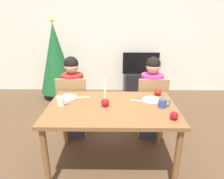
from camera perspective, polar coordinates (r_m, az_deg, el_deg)
ground_plane at (r=2.59m, az=-0.06°, el=-20.01°), size 7.68×7.68×0.00m
back_wall at (r=4.59m, az=0.40°, el=15.56°), size 6.40×0.10×2.60m
dining_table at (r=2.22m, az=-0.07°, el=-6.73°), size 1.40×0.90×0.75m
chair_left at (r=2.89m, az=-10.95°, el=-3.83°), size 0.40×0.40×0.90m
chair_right at (r=2.88m, az=11.06°, el=-3.94°), size 0.40×0.40×0.90m
person_left_child at (r=2.90m, az=-10.90°, el=-2.53°), size 0.30×0.30×1.17m
person_right_child at (r=2.89m, az=11.03°, el=-2.64°), size 0.30×0.30×1.17m
tv_stand at (r=4.55m, az=7.94°, el=1.65°), size 0.64×0.40×0.48m
tv at (r=4.42m, az=8.23°, el=7.44°), size 0.79×0.05×0.46m
christmas_tree at (r=4.34m, az=-15.80°, el=8.55°), size 0.72×0.72×1.64m
candle_centerpiece at (r=2.15m, az=-1.98°, el=-3.27°), size 0.09×0.09×0.31m
plate_left at (r=2.45m, az=-12.51°, el=-2.20°), size 0.21×0.21×0.01m
plate_right at (r=2.37m, az=11.23°, el=-2.89°), size 0.22×0.22×0.01m
mug_left at (r=2.25m, az=-14.40°, el=-3.24°), size 0.13×0.08×0.10m
mug_right at (r=2.21m, az=14.27°, el=-3.81°), size 0.13×0.09×0.09m
fork_left at (r=2.43m, az=-8.58°, el=-2.22°), size 0.18×0.05×0.01m
fork_right at (r=2.33m, az=7.29°, el=-3.15°), size 0.18×0.07×0.01m
apple_near_candle at (r=1.99m, az=17.35°, el=-7.11°), size 0.08×0.08×0.08m
apple_by_left_plate at (r=2.53m, az=13.01°, el=-0.63°), size 0.09×0.09×0.09m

